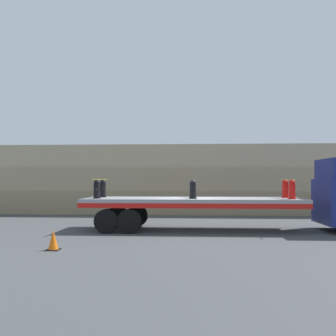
{
  "coord_description": "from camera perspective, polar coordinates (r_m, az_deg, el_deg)",
  "views": [
    {
      "loc": [
        -0.11,
        -15.86,
        2.16
      ],
      "look_at": [
        -1.05,
        0.0,
        2.62
      ],
      "focal_mm": 40.0,
      "sensor_mm": 36.0,
      "label": 1
    }
  ],
  "objects": [
    {
      "name": "cargo_strap_rear",
      "position": [
        16.33,
        -10.33,
        -1.72
      ],
      "size": [
        0.05,
        2.67,
        0.01
      ],
      "color": "yellow",
      "rests_on": "fire_hydrant_black_near_0"
    },
    {
      "name": "rock_cliff",
      "position": [
        23.83,
        3.66,
        -1.74
      ],
      "size": [
        60.0,
        3.3,
        4.26
      ],
      "color": "gray",
      "rests_on": "ground_plane"
    },
    {
      "name": "traffic_cone",
      "position": [
        12.06,
        -17.08,
        -10.48
      ],
      "size": [
        0.39,
        0.39,
        0.61
      ],
      "color": "black",
      "rests_on": "ground_plane"
    },
    {
      "name": "fire_hydrant_red_near_2",
      "position": [
        15.86,
        18.37,
        -3.15
      ],
      "size": [
        0.33,
        0.54,
        0.78
      ],
      "color": "red",
      "rests_on": "flatbed_trailer"
    },
    {
      "name": "fire_hydrant_black_near_1",
      "position": [
        15.33,
        3.81,
        -3.29
      ],
      "size": [
        0.33,
        0.54,
        0.78
      ],
      "color": "black",
      "rests_on": "flatbed_trailer"
    },
    {
      "name": "fire_hydrant_black_far_1",
      "position": [
        16.41,
        3.78,
        -3.18
      ],
      "size": [
        0.33,
        0.54,
        0.78
      ],
      "color": "black",
      "rests_on": "flatbed_trailer"
    },
    {
      "name": "fire_hydrant_black_far_0",
      "position": [
        16.86,
        -9.9,
        -3.12
      ],
      "size": [
        0.33,
        0.54,
        0.78
      ],
      "color": "black",
      "rests_on": "flatbed_trailer"
    },
    {
      "name": "fire_hydrant_black_near_0",
      "position": [
        15.81,
        -10.8,
        -3.21
      ],
      "size": [
        0.33,
        0.54,
        0.78
      ],
      "color": "black",
      "rests_on": "flatbed_trailer"
    },
    {
      "name": "fire_hydrant_red_far_2",
      "position": [
        16.92,
        17.42,
        -3.06
      ],
      "size": [
        0.33,
        0.54,
        0.78
      ],
      "color": "red",
      "rests_on": "flatbed_trailer"
    },
    {
      "name": "cargo_strap_middle",
      "position": [
        16.38,
        17.87,
        -1.67
      ],
      "size": [
        0.05,
        2.67,
        0.01
      ],
      "color": "yellow",
      "rests_on": "fire_hydrant_red_near_2"
    },
    {
      "name": "ground_plane",
      "position": [
        16.01,
        3.81,
        -9.41
      ],
      "size": [
        120.0,
        120.0,
        0.0
      ],
      "primitive_type": "plane",
      "color": "#3F4244"
    },
    {
      "name": "flatbed_trailer",
      "position": [
        15.91,
        1.27,
        -5.57
      ],
      "size": [
        9.17,
        2.57,
        1.35
      ],
      "color": "gray",
      "rests_on": "ground_plane"
    }
  ]
}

